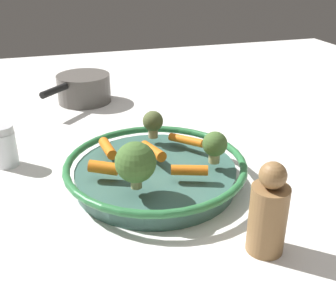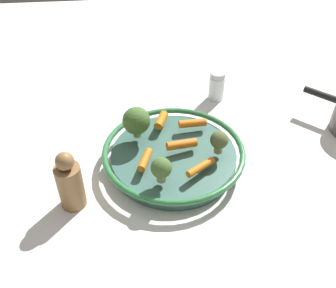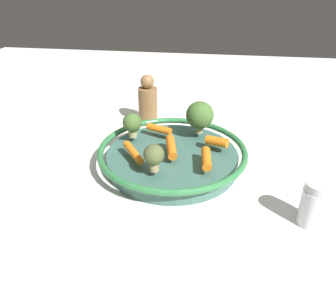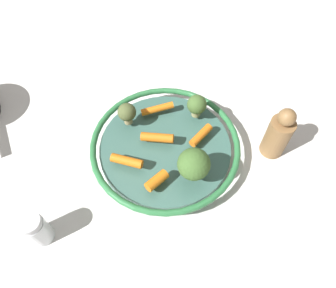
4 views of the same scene
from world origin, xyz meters
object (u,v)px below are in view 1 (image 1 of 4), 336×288
(baby_carrot_left, at_px, (152,151))
(saucepan, at_px, (84,88))
(baby_carrot_back, at_px, (190,170))
(broccoli_floret_large, at_px, (215,145))
(salt_shaker, at_px, (5,146))
(baby_carrot_near_rim, at_px, (103,168))
(serving_bowl, at_px, (156,171))
(baby_carrot_right, at_px, (186,140))
(broccoli_floret_mid, at_px, (136,163))
(pepper_mill, at_px, (268,213))
(baby_carrot_center, at_px, (108,148))
(broccoli_floret_small, at_px, (153,122))

(baby_carrot_left, relative_size, saucepan, 0.36)
(baby_carrot_back, xyz_separation_m, broccoli_floret_large, (0.05, 0.03, 0.02))
(broccoli_floret_large, bearing_deg, salt_shaker, 152.17)
(baby_carrot_near_rim, height_order, salt_shaker, salt_shaker)
(serving_bowl, height_order, baby_carrot_right, baby_carrot_right)
(baby_carrot_back, bearing_deg, baby_carrot_near_rim, 160.91)
(broccoli_floret_mid, bearing_deg, pepper_mill, -42.82)
(baby_carrot_right, bearing_deg, baby_carrot_near_rim, -157.95)
(baby_carrot_center, height_order, salt_shaker, salt_shaker)
(baby_carrot_left, bearing_deg, pepper_mill, -67.32)
(broccoli_floret_large, bearing_deg, baby_carrot_center, 152.26)
(pepper_mill, bearing_deg, baby_carrot_left, 112.68)
(broccoli_floret_mid, relative_size, pepper_mill, 0.55)
(baby_carrot_left, distance_m, pepper_mill, 0.24)
(salt_shaker, bearing_deg, baby_carrot_left, -27.26)
(serving_bowl, relative_size, broccoli_floret_small, 5.95)
(baby_carrot_center, bearing_deg, baby_carrot_near_rim, -104.57)
(broccoli_floret_large, bearing_deg, broccoli_floret_small, 119.24)
(serving_bowl, xyz_separation_m, salt_shaker, (-0.24, 0.14, 0.01))
(salt_shaker, distance_m, pepper_mill, 0.47)
(baby_carrot_center, distance_m, saucepan, 0.40)
(salt_shaker, bearing_deg, baby_carrot_back, -36.00)
(pepper_mill, distance_m, saucepan, 0.66)
(baby_carrot_right, relative_size, pepper_mill, 0.54)
(broccoli_floret_mid, bearing_deg, salt_shaker, 131.88)
(baby_carrot_back, xyz_separation_m, broccoli_floret_mid, (-0.08, -0.01, 0.03))
(broccoli_floret_small, bearing_deg, pepper_mill, -76.34)
(baby_carrot_near_rim, height_order, baby_carrot_right, baby_carrot_near_rim)
(baby_carrot_near_rim, height_order, saucepan, saucepan)
(baby_carrot_near_rim, bearing_deg, broccoli_floret_large, -4.98)
(broccoli_floret_small, bearing_deg, salt_shaker, 169.00)
(broccoli_floret_mid, relative_size, salt_shaker, 0.92)
(baby_carrot_center, xyz_separation_m, broccoli_floret_mid, (0.02, -0.12, 0.03))
(broccoli_floret_small, distance_m, saucepan, 0.37)
(baby_carrot_right, height_order, pepper_mill, pepper_mill)
(pepper_mill, bearing_deg, serving_bowl, 114.21)
(baby_carrot_center, relative_size, salt_shaker, 0.80)
(broccoli_floret_large, distance_m, broccoli_floret_mid, 0.14)
(broccoli_floret_mid, bearing_deg, saucepan, 92.08)
(serving_bowl, xyz_separation_m, baby_carrot_back, (0.04, -0.06, 0.03))
(baby_carrot_near_rim, relative_size, salt_shaker, 0.58)
(baby_carrot_right, bearing_deg, broccoli_floret_small, 137.63)
(baby_carrot_back, height_order, broccoli_floret_large, broccoli_floret_large)
(baby_carrot_back, relative_size, baby_carrot_left, 0.87)
(baby_carrot_center, height_order, saucepan, saucepan)
(pepper_mill, bearing_deg, broccoli_floret_small, 103.66)
(baby_carrot_back, relative_size, broccoli_floret_large, 1.06)
(baby_carrot_center, distance_m, baby_carrot_back, 0.15)
(serving_bowl, height_order, salt_shaker, salt_shaker)
(salt_shaker, bearing_deg, saucepan, 60.74)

